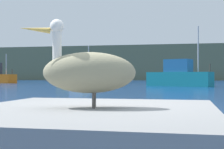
# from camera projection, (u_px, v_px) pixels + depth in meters

# --- Properties ---
(hillside_backdrop) EXTENTS (140.00, 15.79, 7.95)m
(hillside_backdrop) POSITION_uv_depth(u_px,v_px,m) (182.00, 63.00, 81.48)
(hillside_backdrop) COLOR #5B664C
(hillside_backdrop) RESTS_ON ground
(pier_dock) EXTENTS (2.49, 2.72, 0.62)m
(pier_dock) POSITION_uv_depth(u_px,v_px,m) (89.00, 139.00, 3.38)
(pier_dock) COLOR gray
(pier_dock) RESTS_ON ground
(pelican) EXTENTS (1.19, 0.63, 0.88)m
(pelican) POSITION_uv_depth(u_px,v_px,m) (88.00, 71.00, 3.38)
(pelican) COLOR gray
(pelican) RESTS_ON pier_dock
(fishing_boat_teal) EXTENTS (6.10, 3.79, 5.34)m
(fishing_boat_teal) POSITION_uv_depth(u_px,v_px,m) (179.00, 76.00, 30.98)
(fishing_boat_teal) COLOR teal
(fishing_boat_teal) RESTS_ON ground
(fishing_boat_yellow) EXTENTS (5.84, 3.23, 4.81)m
(fishing_boat_yellow) POSITION_uv_depth(u_px,v_px,m) (78.00, 76.00, 44.25)
(fishing_boat_yellow) COLOR yellow
(fishing_boat_yellow) RESTS_ON ground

